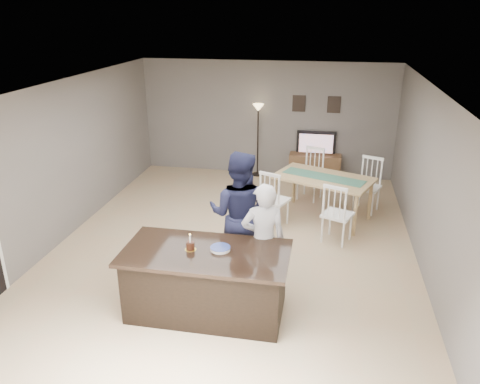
% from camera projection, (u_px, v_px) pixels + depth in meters
% --- Properties ---
extents(floor, '(8.00, 8.00, 0.00)m').
position_uv_depth(floor, '(234.00, 248.00, 7.96)').
color(floor, tan).
rests_on(floor, ground).
extents(room_shell, '(8.00, 8.00, 8.00)m').
position_uv_depth(room_shell, '(233.00, 153.00, 7.35)').
color(room_shell, slate).
rests_on(room_shell, floor).
extents(kitchen_island, '(2.15, 1.10, 0.90)m').
position_uv_depth(kitchen_island, '(207.00, 281.00, 6.15)').
color(kitchen_island, black).
rests_on(kitchen_island, floor).
extents(tv_console, '(1.20, 0.40, 0.60)m').
position_uv_depth(tv_console, '(315.00, 167.00, 11.09)').
color(tv_console, brown).
rests_on(tv_console, floor).
extents(television, '(0.91, 0.12, 0.53)m').
position_uv_depth(television, '(316.00, 143.00, 10.95)').
color(television, black).
rests_on(television, tv_console).
extents(tv_screen_glow, '(0.78, 0.00, 0.78)m').
position_uv_depth(tv_screen_glow, '(316.00, 144.00, 10.87)').
color(tv_screen_glow, orange).
rests_on(tv_screen_glow, tv_console).
extents(picture_frames, '(1.10, 0.02, 0.38)m').
position_uv_depth(picture_frames, '(316.00, 104.00, 10.76)').
color(picture_frames, black).
rests_on(picture_frames, room_shell).
extents(woman, '(0.69, 0.54, 1.67)m').
position_uv_depth(woman, '(263.00, 241.00, 6.40)').
color(woman, '#BABABE').
rests_on(woman, floor).
extents(man, '(0.99, 0.81, 1.93)m').
position_uv_depth(man, '(239.00, 214.00, 6.92)').
color(man, '#191B38').
rests_on(man, floor).
extents(birthday_cake, '(0.15, 0.15, 0.23)m').
position_uv_depth(birthday_cake, '(190.00, 246.00, 6.01)').
color(birthday_cake, gold).
rests_on(birthday_cake, kitchen_island).
extents(plate_stack, '(0.26, 0.26, 0.04)m').
position_uv_depth(plate_stack, '(220.00, 248.00, 6.01)').
color(plate_stack, white).
rests_on(plate_stack, kitchen_island).
extents(dining_table, '(2.32, 2.50, 1.09)m').
position_uv_depth(dining_table, '(323.00, 184.00, 8.86)').
color(dining_table, tan).
rests_on(dining_table, floor).
extents(floor_lamp, '(0.26, 0.26, 1.74)m').
position_uv_depth(floor_lamp, '(258.00, 121.00, 10.96)').
color(floor_lamp, black).
rests_on(floor_lamp, floor).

